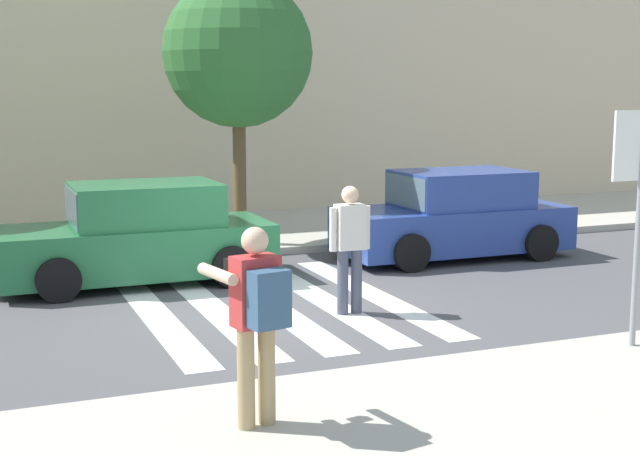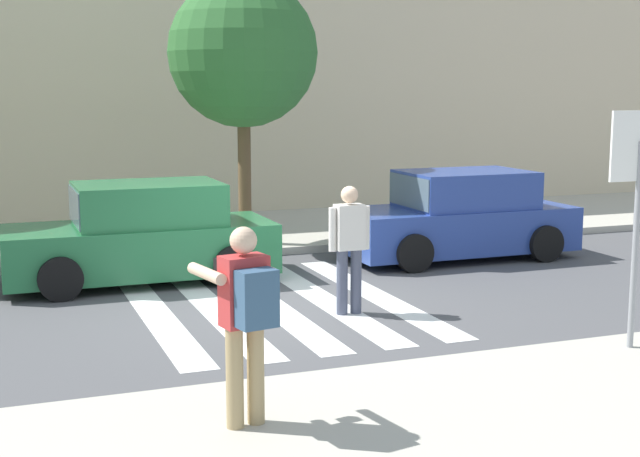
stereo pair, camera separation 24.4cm
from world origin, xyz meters
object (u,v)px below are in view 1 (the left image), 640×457
stop_sign (640,176)px  parked_car_green (139,236)px  pedestrian_crossing (350,242)px  photographer_with_backpack (257,310)px  street_tree_center (238,53)px  parked_car_blue (455,217)px

stop_sign → parked_car_green: bearing=126.4°
parked_car_green → stop_sign: bearing=-53.6°
stop_sign → pedestrian_crossing: (-2.16, 2.96, -1.08)m
photographer_with_backpack → street_tree_center: 9.42m
pedestrian_crossing → street_tree_center: (0.01, 5.03, 2.64)m
pedestrian_crossing → parked_car_blue: 4.50m
photographer_with_backpack → parked_car_blue: 8.91m
parked_car_green → pedestrian_crossing: bearing=-53.2°
parked_car_green → parked_car_blue: 5.59m
photographer_with_backpack → parked_car_blue: (5.85, 6.71, -0.44)m
pedestrian_crossing → parked_car_blue: (3.36, 2.99, -0.25)m
stop_sign → photographer_with_backpack: bearing=-170.8°
photographer_with_backpack → parked_car_blue: bearing=48.9°
stop_sign → parked_car_green: size_ratio=0.64×
street_tree_center → parked_car_blue: bearing=-31.4°
stop_sign → pedestrian_crossing: bearing=126.1°
pedestrian_crossing → parked_car_blue: size_ratio=0.42×
parked_car_green → parked_car_blue: (5.59, -0.00, 0.00)m
pedestrian_crossing → parked_car_blue: bearing=41.7°
parked_car_blue → pedestrian_crossing: bearing=-138.3°
street_tree_center → parked_car_green: bearing=-137.7°
stop_sign → street_tree_center: (-2.15, 7.99, 1.56)m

